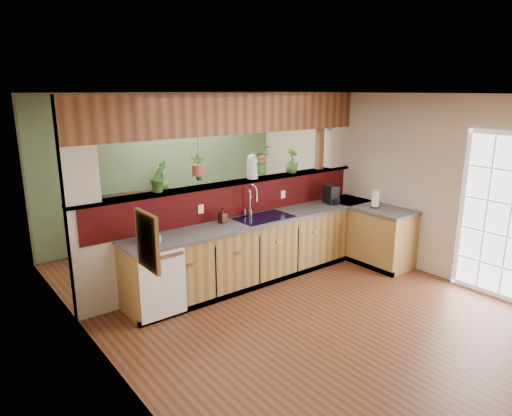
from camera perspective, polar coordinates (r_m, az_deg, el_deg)
ground at (r=5.91m, az=5.00°, el=-12.10°), size 4.60×7.00×0.01m
ceiling at (r=5.28m, az=5.64°, el=14.00°), size 4.60×7.00×0.01m
wall_back at (r=8.30m, az=-11.38°, el=4.98°), size 4.60×0.02×2.60m
wall_left at (r=4.29m, az=-17.97°, el=-4.48°), size 0.02×7.00×2.60m
wall_right at (r=7.18m, az=18.92°, el=2.99°), size 0.02×7.00×2.60m
pass_through_partition at (r=6.51m, az=-2.60°, el=1.66°), size 4.60×0.21×2.60m
pass_through_ledge at (r=6.46m, az=-2.85°, el=3.17°), size 4.60×0.21×0.04m
header_beam at (r=6.34m, az=-2.96°, el=11.66°), size 4.60×0.15×0.55m
sage_backwall at (r=8.29m, az=-11.32°, el=4.96°), size 4.55×0.02×2.55m
countertop at (r=6.85m, az=5.35°, el=-4.20°), size 4.14×1.52×0.90m
dishwasher at (r=5.46m, az=-11.51°, el=-9.41°), size 0.58×0.03×0.82m
navy_sink at (r=6.45m, az=0.95°, el=-1.87°), size 0.82×0.50×0.18m
french_door at (r=6.60m, az=27.95°, el=-1.15°), size 0.06×1.02×2.16m
framed_print at (r=3.51m, az=-13.36°, el=-4.06°), size 0.04×0.35×0.45m
faucet at (r=6.42m, az=-0.57°, el=1.13°), size 0.20×0.21×0.47m
dish_stack at (r=5.55m, az=-13.24°, el=-3.34°), size 0.29×0.29×0.25m
soap_dispenser at (r=6.15m, az=-4.21°, el=-0.93°), size 0.11×0.11×0.21m
coffee_maker at (r=7.27m, az=9.41°, el=1.57°), size 0.15×0.26×0.29m
paper_towel at (r=7.16m, az=14.69°, el=1.09°), size 0.14×0.14×0.29m
glass_jar at (r=6.62m, az=-0.45°, el=5.23°), size 0.16×0.16×0.36m
ledge_plant_left at (r=5.86m, az=-12.07°, el=3.88°), size 0.22×0.18×0.40m
ledge_plant_right at (r=7.10m, az=4.48°, el=5.89°), size 0.26×0.26×0.38m
hanging_plant_a at (r=6.10m, az=-7.25°, el=6.10°), size 0.21×0.17×0.51m
hanging_plant_b at (r=6.65m, az=0.35°, el=7.60°), size 0.45×0.43×0.52m
shelving_console at (r=7.97m, az=-14.88°, el=-1.54°), size 1.43×0.61×0.93m
shelf_plant_a at (r=7.60m, az=-19.62°, el=2.43°), size 0.21×0.14×0.38m
shelf_plant_b at (r=8.02m, az=-11.71°, el=3.72°), size 0.30×0.30×0.42m
floor_plant at (r=8.39m, az=-2.93°, el=-1.13°), size 0.82×0.76×0.75m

